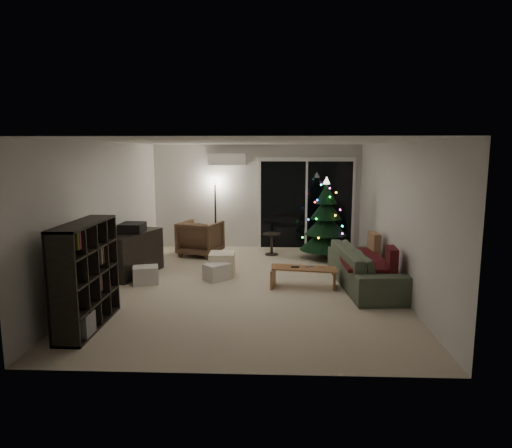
{
  "coord_description": "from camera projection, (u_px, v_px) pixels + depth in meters",
  "views": [
    {
      "loc": [
        0.43,
        -7.78,
        2.36
      ],
      "look_at": [
        0.1,
        0.3,
        1.05
      ],
      "focal_mm": 32.0,
      "sensor_mm": 36.0,
      "label": 1
    }
  ],
  "objects": [
    {
      "name": "christmas_tree",
      "position": [
        326.0,
        218.0,
        9.91
      ],
      "size": [
        1.46,
        1.46,
        1.8
      ],
      "primitive_type": "cone",
      "rotation": [
        0.0,
        0.0,
        0.39
      ],
      "color": "black",
      "rests_on": "floor"
    },
    {
      "name": "stereo",
      "position": [
        132.0,
        228.0,
        8.6
      ],
      "size": [
        0.42,
        0.5,
        0.18
      ],
      "primitive_type": "cube",
      "color": "black",
      "rests_on": "media_cabinet"
    },
    {
      "name": "media_cabinet",
      "position": [
        133.0,
        254.0,
        8.68
      ],
      "size": [
        0.88,
        1.41,
        0.83
      ],
      "primitive_type": "cube",
      "rotation": [
        0.0,
        0.0,
        -0.31
      ],
      "color": "black",
      "rests_on": "floor"
    },
    {
      "name": "armchair",
      "position": [
        200.0,
        238.0,
        10.31
      ],
      "size": [
        1.06,
        1.08,
        0.79
      ],
      "primitive_type": "imported",
      "rotation": [
        0.0,
        0.0,
        2.84
      ],
      "color": "brown",
      "rests_on": "floor"
    },
    {
      "name": "remote_b",
      "position": [
        309.0,
        266.0,
        7.93
      ],
      "size": [
        0.14,
        0.08,
        0.02
      ],
      "primitive_type": "cube",
      "rotation": [
        0.0,
        0.0,
        0.35
      ],
      "color": "slate",
      "rests_on": "coffee_table"
    },
    {
      "name": "cushion_a",
      "position": [
        374.0,
        245.0,
        8.53
      ],
      "size": [
        0.17,
        0.46,
        0.45
      ],
      "primitive_type": "cube",
      "rotation": [
        0.0,
        0.0,
        0.09
      ],
      "color": "#A17045",
      "rests_on": "sofa"
    },
    {
      "name": "cardboard_box_a",
      "position": [
        146.0,
        275.0,
        8.15
      ],
      "size": [
        0.51,
        0.44,
        0.31
      ],
      "primitive_type": "cube",
      "rotation": [
        0.0,
        0.0,
        0.28
      ],
      "color": "beige",
      "rests_on": "floor"
    },
    {
      "name": "ottoman",
      "position": [
        222.0,
        264.0,
        8.72
      ],
      "size": [
        0.49,
        0.49,
        0.43
      ],
      "primitive_type": "cube",
      "rotation": [
        0.0,
        0.0,
        0.04
      ],
      "color": "beige",
      "rests_on": "floor"
    },
    {
      "name": "coffee_table",
      "position": [
        304.0,
        277.0,
        7.91
      ],
      "size": [
        1.17,
        0.56,
        0.36
      ],
      "primitive_type": null,
      "rotation": [
        0.0,
        0.0,
        -0.16
      ],
      "color": "#9F6335",
      "rests_on": "floor"
    },
    {
      "name": "side_table",
      "position": [
        272.0,
        244.0,
        10.38
      ],
      "size": [
        0.5,
        0.5,
        0.5
      ],
      "primitive_type": "cylinder",
      "rotation": [
        0.0,
        0.0,
        0.28
      ],
      "color": "black",
      "rests_on": "floor"
    },
    {
      "name": "bookshelf",
      "position": [
        73.0,
        275.0,
        6.07
      ],
      "size": [
        0.49,
        1.46,
        1.43
      ],
      "primitive_type": null,
      "rotation": [
        0.0,
        0.0,
        -0.09
      ],
      "color": "black",
      "rests_on": "floor"
    },
    {
      "name": "sofa_throw",
      "position": [
        361.0,
        259.0,
        7.93
      ],
      "size": [
        0.73,
        1.68,
        0.06
      ],
      "primitive_type": "cube",
      "color": "#591C18",
      "rests_on": "sofa"
    },
    {
      "name": "room",
      "position": [
        276.0,
        216.0,
        9.36
      ],
      "size": [
        6.5,
        7.51,
        2.6
      ],
      "color": "beige",
      "rests_on": "ground"
    },
    {
      "name": "sofa",
      "position": [
        367.0,
        267.0,
        7.95
      ],
      "size": [
        1.1,
        2.4,
        0.68
      ],
      "primitive_type": "imported",
      "rotation": [
        0.0,
        0.0,
        1.65
      ],
      "color": "#505448",
      "rests_on": "floor"
    },
    {
      "name": "floor_lamp",
      "position": [
        215.0,
        214.0,
        10.97
      ],
      "size": [
        0.27,
        0.27,
        1.68
      ],
      "primitive_type": "cylinder",
      "color": "black",
      "rests_on": "floor"
    },
    {
      "name": "cushion_b",
      "position": [
        392.0,
        261.0,
        7.25
      ],
      "size": [
        0.17,
        0.46,
        0.45
      ],
      "primitive_type": "cube",
      "rotation": [
        0.0,
        0.0,
        -0.07
      ],
      "color": "#591C18",
      "rests_on": "sofa"
    },
    {
      "name": "cardboard_box_b",
      "position": [
        217.0,
        272.0,
        8.38
      ],
      "size": [
        0.54,
        0.53,
        0.3
      ],
      "primitive_type": "cube",
      "rotation": [
        0.0,
        0.0,
        0.75
      ],
      "color": "beige",
      "rests_on": "floor"
    },
    {
      "name": "remote_a",
      "position": [
        295.0,
        267.0,
        7.89
      ],
      "size": [
        0.14,
        0.04,
        0.02
      ],
      "primitive_type": "cube",
      "color": "black",
      "rests_on": "coffee_table"
    }
  ]
}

